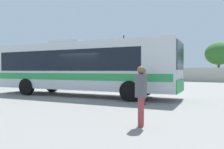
# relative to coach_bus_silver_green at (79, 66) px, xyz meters

# --- Properties ---
(ground_plane) EXTENTS (300.00, 300.00, 0.00)m
(ground_plane) POSITION_rel_coach_bus_silver_green_xyz_m (0.87, 9.78, -1.83)
(ground_plane) COLOR gray
(perimeter_wall) EXTENTS (80.00, 0.30, 1.94)m
(perimeter_wall) POSITION_rel_coach_bus_silver_green_xyz_m (0.87, 21.95, -0.86)
(perimeter_wall) COLOR #B2AD9E
(perimeter_wall) RESTS_ON ground_plane
(coach_bus_silver_green) EXTENTS (12.11, 3.79, 3.42)m
(coach_bus_silver_green) POSITION_rel_coach_bus_silver_green_xyz_m (0.00, 0.00, 0.00)
(coach_bus_silver_green) COLOR silver
(coach_bus_silver_green) RESTS_ON ground_plane
(attendant_by_bus_door) EXTENTS (0.34, 0.34, 1.60)m
(attendant_by_bus_door) POSITION_rel_coach_bus_silver_green_xyz_m (4.93, -1.48, -0.92)
(attendant_by_bus_door) COLOR #99383D
(attendant_by_bus_door) RESTS_ON ground_plane
(passenger_waiting_on_apron) EXTENTS (0.42, 0.42, 1.68)m
(passenger_waiting_on_apron) POSITION_rel_coach_bus_silver_green_xyz_m (6.43, -5.19, -0.88)
(passenger_waiting_on_apron) COLOR #99383D
(passenger_waiting_on_apron) RESTS_ON ground_plane
(vendor_umbrella_secondary_yellow) EXTENTS (1.83, 1.83, 2.25)m
(vendor_umbrella_secondary_yellow) POSITION_rel_coach_bus_silver_green_xyz_m (-10.88, 4.99, 0.09)
(vendor_umbrella_secondary_yellow) COLOR gray
(vendor_umbrella_secondary_yellow) RESTS_ON ground_plane
(parked_car_leftmost_white) EXTENTS (4.46, 2.20, 1.49)m
(parked_car_leftmost_white) POSITION_rel_coach_bus_silver_green_xyz_m (-13.81, 17.55, -1.04)
(parked_car_leftmost_white) COLOR silver
(parked_car_leftmost_white) RESTS_ON ground_plane
(parked_car_second_maroon) EXTENTS (4.13, 2.00, 1.50)m
(parked_car_second_maroon) POSITION_rel_coach_bus_silver_green_xyz_m (-8.09, 17.26, -1.04)
(parked_car_second_maroon) COLOR maroon
(parked_car_second_maroon) RESTS_ON ground_plane
(utility_pole_near) EXTENTS (1.77, 0.57, 7.80)m
(utility_pole_near) POSITION_rel_coach_bus_silver_green_xyz_m (-9.88, 24.52, 2.25)
(utility_pole_near) COLOR #4C3823
(utility_pole_near) RESTS_ON ground_plane
(roadside_tree_left) EXTENTS (5.37, 5.37, 7.23)m
(roadside_tree_left) POSITION_rel_coach_bus_silver_green_xyz_m (-14.90, 28.42, 3.10)
(roadside_tree_left) COLOR brown
(roadside_tree_left) RESTS_ON ground_plane
(roadside_tree_midleft) EXTENTS (3.42, 3.42, 5.31)m
(roadside_tree_midleft) POSITION_rel_coach_bus_silver_green_xyz_m (-2.82, 25.34, 2.00)
(roadside_tree_midleft) COLOR brown
(roadside_tree_midleft) RESTS_ON ground_plane
(roadside_tree_midright) EXTENTS (3.88, 3.88, 5.69)m
(roadside_tree_midright) POSITION_rel_coach_bus_silver_green_xyz_m (5.41, 25.47, 2.19)
(roadside_tree_midright) COLOR brown
(roadside_tree_midright) RESTS_ON ground_plane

